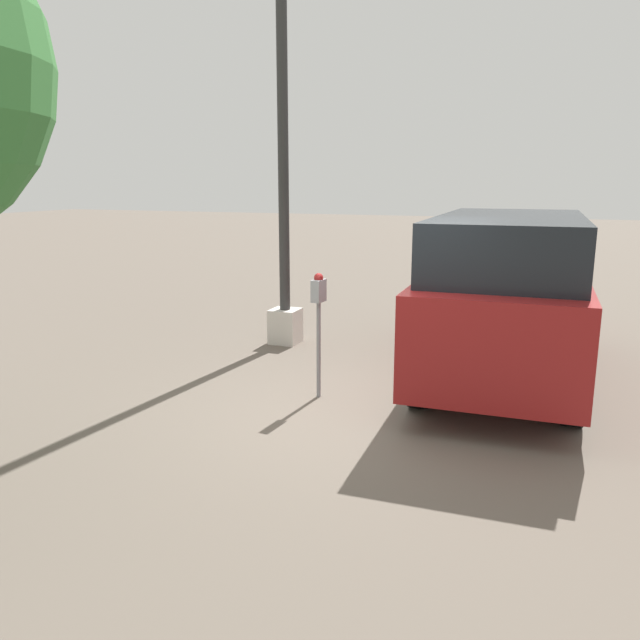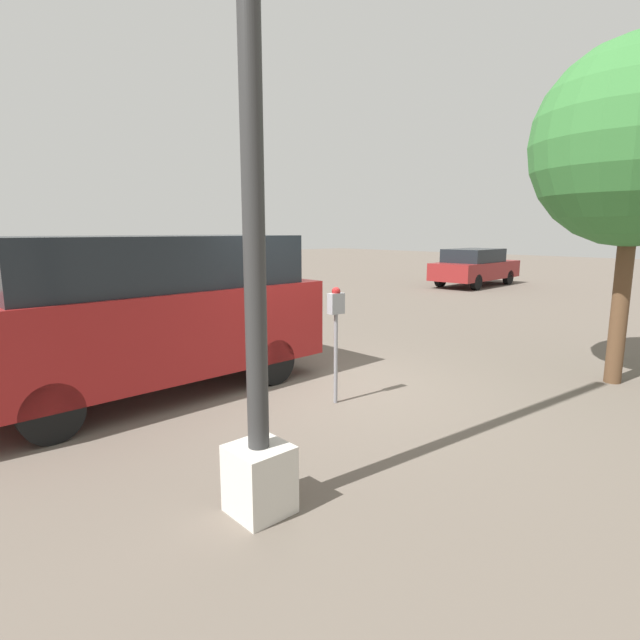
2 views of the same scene
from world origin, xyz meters
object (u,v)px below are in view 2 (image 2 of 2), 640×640
object	(u,v)px
car_distant	(475,266)
street_tree	(637,144)
parking_meter_near	(336,318)
parked_van	(149,310)
lamp_post	(253,201)

from	to	relation	value
car_distant	street_tree	distance (m)	13.37
parking_meter_near	parked_van	size ratio (longest dim) A/B	0.31
street_tree	parked_van	bearing A→B (deg)	-38.47
parking_meter_near	car_distant	size ratio (longest dim) A/B	0.33
parked_van	street_tree	distance (m)	6.97
car_distant	parked_van	bearing A→B (deg)	-167.93
car_distant	street_tree	world-z (taller)	street_tree
lamp_post	car_distant	bearing A→B (deg)	-154.72
parked_van	parking_meter_near	bearing A→B (deg)	126.81
parking_meter_near	parked_van	world-z (taller)	parked_van
lamp_post	parked_van	world-z (taller)	lamp_post
parking_meter_near	lamp_post	bearing A→B (deg)	38.72
car_distant	street_tree	xyz separation A→B (m)	(10.19, 8.27, 2.57)
parking_meter_near	street_tree	distance (m)	4.75
car_distant	street_tree	size ratio (longest dim) A/B	0.95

